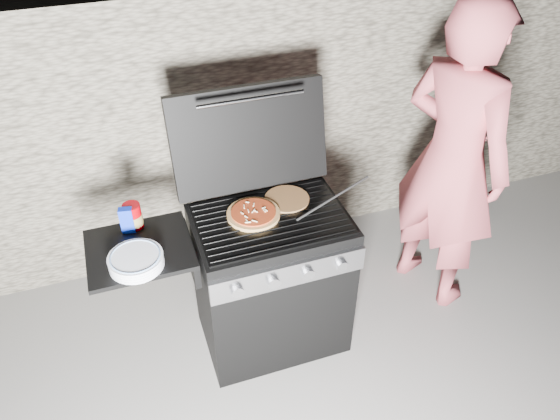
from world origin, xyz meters
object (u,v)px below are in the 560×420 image
object	(u,v)px
pizza_topped	(253,213)
sauce_jar	(133,216)
person	(452,162)
gas_grill	(229,291)

from	to	relation	value
pizza_topped	sauce_jar	size ratio (longest dim) A/B	2.01
person	sauce_jar	bearing A→B (deg)	67.03
gas_grill	person	distance (m)	1.46
pizza_topped	person	bearing A→B (deg)	2.02
gas_grill	sauce_jar	xyz separation A→B (m)	(-0.42, 0.17, 0.52)
pizza_topped	person	world-z (taller)	person
sauce_jar	person	distance (m)	1.79
sauce_jar	person	bearing A→B (deg)	-2.50
pizza_topped	sauce_jar	world-z (taller)	sauce_jar
pizza_topped	sauce_jar	xyz separation A→B (m)	(-0.59, 0.12, 0.04)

